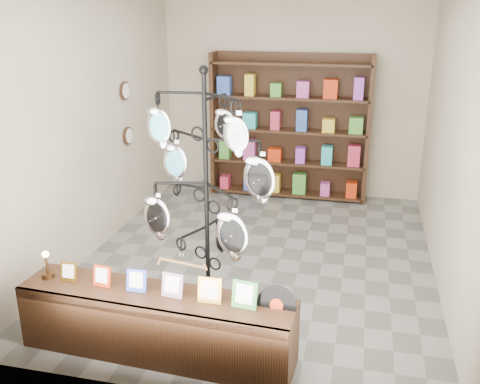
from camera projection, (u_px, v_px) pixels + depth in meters
The scene contains 6 objects.
ground at pixel (259, 257), 6.41m from camera, with size 5.00×5.00×0.00m, color slate.
room_envelope at pixel (261, 103), 5.80m from camera, with size 5.00×5.00×5.00m.
display_tree at pixel (206, 183), 4.66m from camera, with size 1.26×1.23×2.39m.
front_shelf at pixel (157, 323), 4.54m from camera, with size 2.39×0.60×0.84m.
back_shelving at pixel (289, 132), 8.19m from camera, with size 2.42×0.36×2.20m.
wall_clocks at pixel (127, 114), 7.08m from camera, with size 0.03×0.24×0.84m.
Camera 1 is at (1.09, -5.70, 2.84)m, focal length 40.00 mm.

